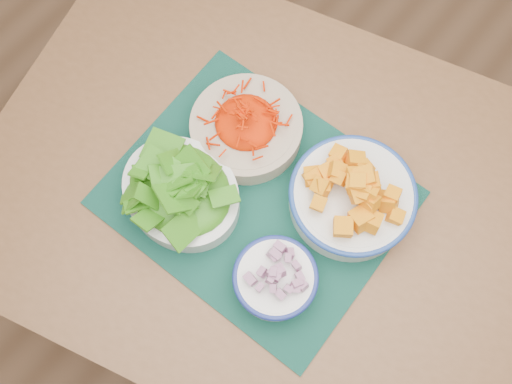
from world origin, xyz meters
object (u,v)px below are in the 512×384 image
placemat (256,198)px  carrot_bowl (246,125)px  onion_bowl (275,278)px  table (295,219)px  squash_bowl (354,194)px  lettuce_bowl (180,190)px

placemat → carrot_bowl: 0.13m
onion_bowl → placemat: bearing=141.2°
table → carrot_bowl: 0.22m
placemat → squash_bowl: squash_bowl is taller
carrot_bowl → squash_bowl: (0.23, 0.01, 0.01)m
onion_bowl → table: bearing=112.0°
carrot_bowl → placemat: bearing=-42.6°
carrot_bowl → squash_bowl: bearing=2.9°
squash_bowl → lettuce_bowl: 0.30m
carrot_bowl → lettuce_bowl: 0.17m
table → lettuce_bowl: size_ratio=5.73×
table → carrot_bowl: (-0.16, 0.05, 0.14)m
placemat → lettuce_bowl: 0.14m
lettuce_bowl → onion_bowl: bearing=1.0°
squash_bowl → lettuce_bowl: (-0.24, -0.18, -0.01)m
placemat → carrot_bowl: (-0.09, 0.09, 0.04)m
table → onion_bowl: bearing=-82.6°
table → placemat: 0.13m
table → squash_bowl: size_ratio=4.72×
onion_bowl → lettuce_bowl: bearing=176.4°
lettuce_bowl → squash_bowl: bearing=42.0°
table → placemat: placemat is taller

